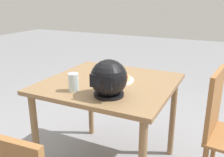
{
  "coord_description": "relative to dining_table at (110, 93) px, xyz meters",
  "views": [
    {
      "loc": [
        -0.8,
        1.6,
        1.36
      ],
      "look_at": [
        -0.01,
        -0.02,
        0.77
      ],
      "focal_mm": 40.27,
      "sensor_mm": 36.0,
      "label": 1
    }
  ],
  "objects": [
    {
      "name": "pizza",
      "position": [
        -0.02,
        -0.03,
        0.12
      ],
      "size": [
        0.24,
        0.24,
        0.05
      ],
      "color": "tan",
      "rests_on": "pizza_plate"
    },
    {
      "name": "dining_table",
      "position": [
        0.0,
        0.0,
        0.0
      ],
      "size": [
        0.94,
        0.91,
        0.75
      ],
      "color": "olive",
      "rests_on": "ground"
    },
    {
      "name": "pizza_plate",
      "position": [
        -0.02,
        -0.03,
        0.1
      ],
      "size": [
        0.29,
        0.29,
        0.01
      ],
      "primitive_type": "cylinder",
      "color": "white",
      "rests_on": "dining_table"
    },
    {
      "name": "motorcycle_helmet",
      "position": [
        -0.12,
        0.26,
        0.21
      ],
      "size": [
        0.24,
        0.24,
        0.24
      ],
      "color": "black",
      "rests_on": "dining_table"
    },
    {
      "name": "drinking_glass",
      "position": [
        0.13,
        0.28,
        0.16
      ],
      "size": [
        0.07,
        0.07,
        0.12
      ],
      "primitive_type": "cylinder",
      "color": "silver",
      "rests_on": "dining_table"
    }
  ]
}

